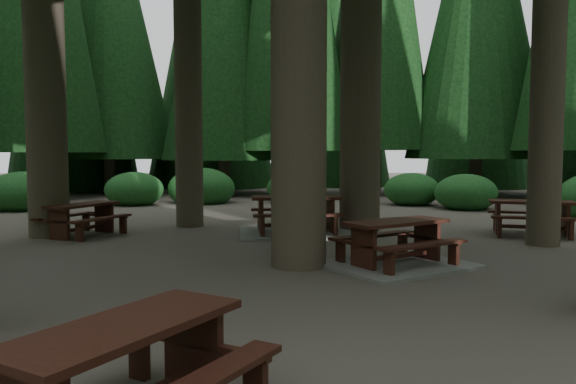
{
  "coord_description": "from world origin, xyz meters",
  "views": [
    {
      "loc": [
        0.31,
        -8.25,
        1.73
      ],
      "look_at": [
        0.66,
        0.71,
        1.1
      ],
      "focal_mm": 35.0,
      "sensor_mm": 36.0,
      "label": 1
    }
  ],
  "objects_px": {
    "picnic_table_b": "(83,214)",
    "picnic_table_a": "(396,251)",
    "picnic_table_e": "(126,359)",
    "picnic_table_d": "(531,212)",
    "picnic_table_c": "(296,221)"
  },
  "relations": [
    {
      "from": "picnic_table_b",
      "to": "picnic_table_a",
      "type": "bearing_deg",
      "value": -93.61
    },
    {
      "from": "picnic_table_b",
      "to": "picnic_table_e",
      "type": "distance_m",
      "value": 8.85
    },
    {
      "from": "picnic_table_b",
      "to": "picnic_table_e",
      "type": "height_order",
      "value": "picnic_table_e"
    },
    {
      "from": "picnic_table_e",
      "to": "picnic_table_a",
      "type": "bearing_deg",
      "value": 2.51
    },
    {
      "from": "picnic_table_a",
      "to": "picnic_table_d",
      "type": "relative_size",
      "value": 1.33
    },
    {
      "from": "picnic_table_b",
      "to": "picnic_table_c",
      "type": "bearing_deg",
      "value": -61.72
    },
    {
      "from": "picnic_table_c",
      "to": "picnic_table_d",
      "type": "height_order",
      "value": "picnic_table_c"
    },
    {
      "from": "picnic_table_b",
      "to": "picnic_table_c",
      "type": "relative_size",
      "value": 0.79
    },
    {
      "from": "picnic_table_a",
      "to": "picnic_table_d",
      "type": "height_order",
      "value": "picnic_table_d"
    },
    {
      "from": "picnic_table_c",
      "to": "picnic_table_a",
      "type": "bearing_deg",
      "value": -72.28
    },
    {
      "from": "picnic_table_a",
      "to": "picnic_table_b",
      "type": "bearing_deg",
      "value": 119.49
    },
    {
      "from": "picnic_table_a",
      "to": "picnic_table_c",
      "type": "height_order",
      "value": "picnic_table_c"
    },
    {
      "from": "picnic_table_a",
      "to": "picnic_table_e",
      "type": "height_order",
      "value": "picnic_table_a"
    },
    {
      "from": "picnic_table_a",
      "to": "picnic_table_e",
      "type": "xyz_separation_m",
      "value": [
        -2.84,
        -4.97,
        0.23
      ]
    },
    {
      "from": "picnic_table_b",
      "to": "picnic_table_e",
      "type": "relative_size",
      "value": 0.97
    }
  ]
}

